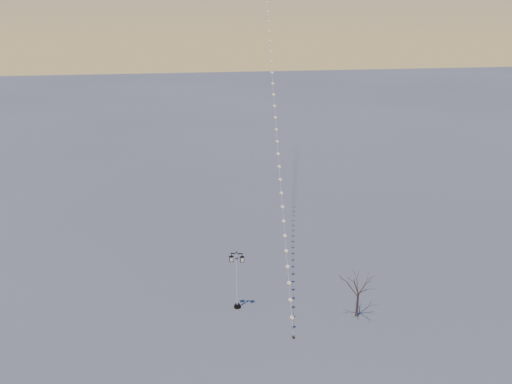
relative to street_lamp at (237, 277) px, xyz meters
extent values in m
plane|color=#555556|center=(1.31, -3.72, -2.52)|extent=(300.00, 300.00, 0.00)
cylinder|color=black|center=(0.00, 0.00, -2.45)|extent=(0.51, 0.51, 0.14)
cylinder|color=black|center=(0.00, 0.00, -2.31)|extent=(0.36, 0.36, 0.13)
cylinder|color=white|center=(0.00, 0.00, -0.13)|extent=(0.12, 0.12, 4.24)
cylinder|color=black|center=(0.00, 0.00, 1.50)|extent=(0.18, 0.18, 0.05)
cube|color=black|center=(0.00, 0.00, 1.86)|extent=(0.85, 0.25, 0.05)
sphere|color=black|center=(0.00, 0.00, 1.97)|extent=(0.13, 0.13, 0.13)
pyramid|color=black|center=(-0.37, 0.09, 1.73)|extent=(0.40, 0.40, 0.13)
cube|color=beige|center=(-0.37, 0.09, 1.45)|extent=(0.23, 0.23, 0.31)
cube|color=black|center=(-0.37, 0.09, 1.27)|extent=(0.27, 0.27, 0.04)
pyramid|color=black|center=(0.37, -0.09, 1.73)|extent=(0.40, 0.40, 0.13)
cube|color=beige|center=(0.37, -0.09, 1.45)|extent=(0.23, 0.23, 0.31)
cube|color=black|center=(0.37, -0.09, 1.27)|extent=(0.27, 0.27, 0.04)
cone|color=brown|center=(8.22, -2.40, -1.58)|extent=(0.22, 0.22, 1.88)
cylinder|color=black|center=(3.23, -4.20, -2.43)|extent=(0.18, 0.18, 0.18)
cylinder|color=black|center=(3.23, -4.20, -2.41)|extent=(0.03, 0.03, 0.22)
cone|color=orange|center=(5.44, 16.12, 13.68)|extent=(0.07, 0.07, 0.25)
cylinder|color=white|center=(3.23, -4.20, -1.99)|extent=(0.01, 0.01, 0.71)
camera|label=1|loc=(-3.59, -31.44, 17.97)|focal=35.31mm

